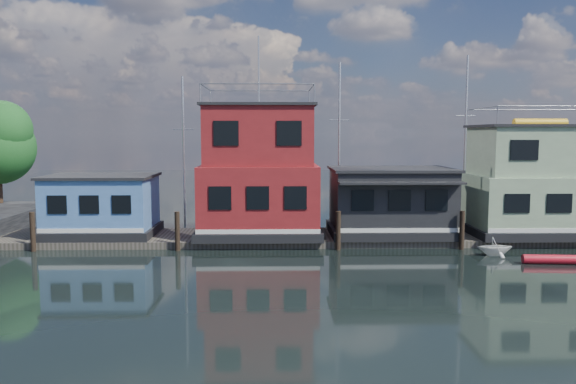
{
  "coord_description": "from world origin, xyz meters",
  "views": [
    {
      "loc": [
        -7.5,
        -21.8,
        6.51
      ],
      "look_at": [
        -6.76,
        12.0,
        3.0
      ],
      "focal_mm": 35.0,
      "sensor_mm": 36.0,
      "label": 1
    }
  ],
  "objects_px": {
    "houseboat_dark": "(391,201)",
    "red_kayak": "(555,259)",
    "houseboat_green": "(537,183)",
    "dinghy_white": "(495,247)",
    "houseboat_blue": "(102,206)",
    "houseboat_red": "(259,174)"
  },
  "relations": [
    {
      "from": "houseboat_dark",
      "to": "red_kayak",
      "type": "xyz_separation_m",
      "value": [
        7.04,
        -6.43,
        -2.18
      ]
    },
    {
      "from": "houseboat_green",
      "to": "dinghy_white",
      "type": "distance_m",
      "value": 6.89
    },
    {
      "from": "houseboat_blue",
      "to": "houseboat_red",
      "type": "height_order",
      "value": "houseboat_red"
    },
    {
      "from": "houseboat_green",
      "to": "dinghy_white",
      "type": "relative_size",
      "value": 4.43
    },
    {
      "from": "houseboat_red",
      "to": "houseboat_dark",
      "type": "bearing_deg",
      "value": -0.14
    },
    {
      "from": "houseboat_dark",
      "to": "red_kayak",
      "type": "height_order",
      "value": "houseboat_dark"
    },
    {
      "from": "houseboat_red",
      "to": "dinghy_white",
      "type": "height_order",
      "value": "houseboat_red"
    },
    {
      "from": "houseboat_red",
      "to": "houseboat_green",
      "type": "height_order",
      "value": "houseboat_red"
    },
    {
      "from": "houseboat_blue",
      "to": "dinghy_white",
      "type": "relative_size",
      "value": 3.38
    },
    {
      "from": "red_kayak",
      "to": "houseboat_red",
      "type": "bearing_deg",
      "value": 161.47
    },
    {
      "from": "houseboat_green",
      "to": "houseboat_red",
      "type": "bearing_deg",
      "value": -180.0
    },
    {
      "from": "houseboat_blue",
      "to": "houseboat_green",
      "type": "bearing_deg",
      "value": 0.0
    },
    {
      "from": "houseboat_blue",
      "to": "red_kayak",
      "type": "relative_size",
      "value": 2.01
    },
    {
      "from": "houseboat_red",
      "to": "red_kayak",
      "type": "xyz_separation_m",
      "value": [
        15.04,
        -6.45,
        -3.87
      ]
    },
    {
      "from": "houseboat_green",
      "to": "dinghy_white",
      "type": "bearing_deg",
      "value": -133.57
    },
    {
      "from": "dinghy_white",
      "to": "houseboat_green",
      "type": "bearing_deg",
      "value": -44.59
    },
    {
      "from": "houseboat_blue",
      "to": "houseboat_green",
      "type": "distance_m",
      "value": 26.53
    },
    {
      "from": "houseboat_blue",
      "to": "houseboat_red",
      "type": "relative_size",
      "value": 0.54
    },
    {
      "from": "houseboat_blue",
      "to": "houseboat_red",
      "type": "bearing_deg",
      "value": 0.0
    },
    {
      "from": "houseboat_dark",
      "to": "dinghy_white",
      "type": "distance_m",
      "value": 6.78
    },
    {
      "from": "houseboat_dark",
      "to": "houseboat_red",
      "type": "bearing_deg",
      "value": 179.86
    },
    {
      "from": "houseboat_green",
      "to": "red_kayak",
      "type": "distance_m",
      "value": 7.51
    }
  ]
}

